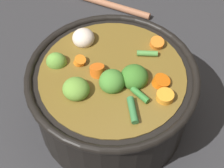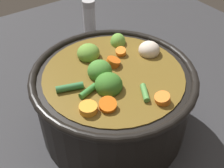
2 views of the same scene
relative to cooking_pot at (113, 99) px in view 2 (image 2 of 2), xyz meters
name	(u,v)px [view 2 (image 2 of 2)]	position (x,y,z in m)	size (l,w,h in m)	color
ground_plane	(113,124)	(0.00, 0.00, -0.07)	(1.10, 1.10, 0.00)	#2D2D30
cooking_pot	(113,99)	(0.00, 0.00, 0.00)	(0.27, 0.27, 0.15)	black
salt_shaker	(89,16)	(0.32, -0.15, -0.02)	(0.03, 0.03, 0.09)	silver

